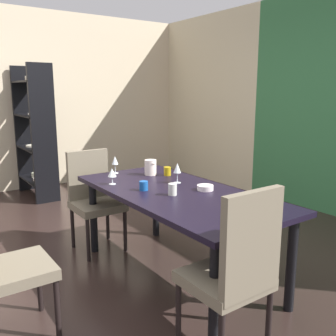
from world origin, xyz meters
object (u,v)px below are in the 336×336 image
Objects in this scene: display_shelf at (35,132)px; cup_rear at (167,171)px; dining_table at (177,201)px; chair_left_near at (94,195)px; cup_north at (144,186)px; serving_bowl_left at (205,188)px; serving_bowl_west at (264,197)px; chair_right_near at (235,268)px; wine_glass_east at (115,161)px; wine_glass_near_window at (177,169)px; wine_glass_right at (112,173)px; cup_corner at (173,189)px; pitcher_front at (151,167)px.

cup_rear is at bearing 10.00° from display_shelf.
display_shelf is (-3.17, -0.21, 0.29)m from dining_table.
chair_left_near is 12.63× the size of cup_north.
serving_bowl_left is 1.63× the size of cup_rear.
cup_north is at bearing -124.33° from serving_bowl_left.
chair_right_near is at bearing -60.16° from serving_bowl_west.
chair_left_near is at bearing -173.33° from cup_north.
chair_right_near reaches higher than serving_bowl_west.
chair_left_near reaches higher than serving_bowl_left.
wine_glass_near_window is at bearing 22.22° from wine_glass_east.
wine_glass_right is 0.35m from cup_north.
chair_left_near is at bearing -169.05° from cup_corner.
wine_glass_right is at bearing -146.41° from dining_table.
serving_bowl_left is at bearing 83.89° from cup_corner.
serving_bowl_left is at bearing 60.97° from dining_table.
chair_right_near is at bearing -20.85° from cup_rear.
wine_glass_right is 0.43m from wine_glass_east.
cup_corner is at bearing -137.53° from serving_bowl_west.
display_shelf reaches higher than chair_left_near.
cup_rear is (0.36, 0.36, -0.08)m from wine_glass_east.
serving_bowl_left is 0.31m from cup_corner.
dining_table is 0.29m from cup_north.
dining_table is 10.84× the size of wine_glass_near_window.
wine_glass_near_window is 0.83m from serving_bowl_west.
display_shelf is at bearing -178.01° from cup_corner.
chair_left_near is 6.90× the size of wine_glass_right.
wine_glass_right is 1.83× the size of cup_north.
chair_right_near is 1.30m from wine_glass_near_window.
serving_bowl_west is at bearing 17.93° from wine_glass_east.
cup_rear reaches higher than cup_north.
chair_right_near is 6.05× the size of wine_glass_east.
chair_left_near is 0.76m from cup_rear.
wine_glass_near_window is at bearing 59.87° from wine_glass_right.
wine_glass_near_window reaches higher than serving_bowl_west.
chair_right_near is 1.59m from cup_rear.
cup_rear is at bearing 125.49° from cup_north.
cup_north is (-0.25, -0.11, -0.01)m from cup_corner.
wine_glass_right is 0.48m from pitcher_front.
serving_bowl_left is 0.73m from pitcher_front.
pitcher_front is at bearing -176.95° from wine_glass_near_window.
display_shelf is at bearing 88.78° from chair_right_near.
wine_glass_right is (2.68, -0.11, -0.11)m from display_shelf.
pitcher_front reaches higher than wine_glass_right.
dining_table is 0.90m from wine_glass_east.
serving_bowl_left is at bearing -161.46° from serving_bowl_west.
wine_glass_east is 1.03m from serving_bowl_left.
serving_bowl_west is 1.18× the size of pitcher_front.
pitcher_front is at bearing 141.67° from chair_left_near.
display_shelf is 2.31m from wine_glass_east.
wine_glass_near_window is 0.34m from serving_bowl_left.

